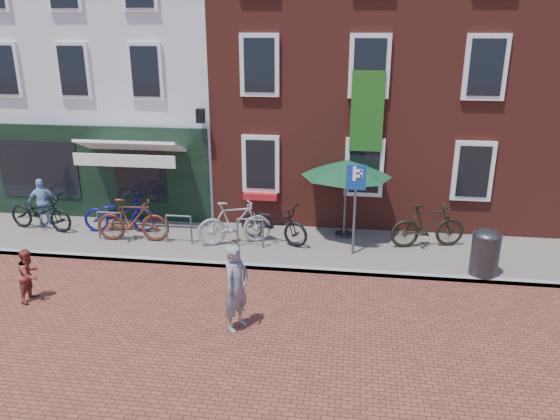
# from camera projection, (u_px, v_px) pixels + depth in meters

# --- Properties ---
(ground) EXTENTS (80.00, 80.00, 0.00)m
(ground) POSITION_uv_depth(u_px,v_px,m) (222.00, 268.00, 13.54)
(ground) COLOR brown
(sidewalk) EXTENTS (24.00, 3.00, 0.10)m
(sidewalk) POSITION_uv_depth(u_px,v_px,m) (270.00, 245.00, 14.80)
(sidewalk) COLOR slate
(sidewalk) RESTS_ON ground
(building_stucco) EXTENTS (8.00, 8.00, 9.00)m
(building_stucco) POSITION_uv_depth(u_px,v_px,m) (130.00, 65.00, 19.30)
(building_stucco) COLOR silver
(building_stucco) RESTS_ON ground
(building_brick_mid) EXTENTS (6.00, 8.00, 10.00)m
(building_brick_mid) POSITION_uv_depth(u_px,v_px,m) (323.00, 52.00, 18.21)
(building_brick_mid) COLOR maroon
(building_brick_mid) RESTS_ON ground
(building_brick_right) EXTENTS (6.00, 8.00, 10.00)m
(building_brick_right) POSITION_uv_depth(u_px,v_px,m) (507.00, 53.00, 17.42)
(building_brick_right) COLOR maroon
(building_brick_right) RESTS_ON ground
(litter_bin) EXTENTS (0.67, 0.67, 1.23)m
(litter_bin) POSITION_uv_depth(u_px,v_px,m) (486.00, 250.00, 12.76)
(litter_bin) COLOR #313133
(litter_bin) RESTS_ON sidewalk
(parking_sign) EXTENTS (0.50, 0.07, 2.43)m
(parking_sign) POSITION_uv_depth(u_px,v_px,m) (355.00, 194.00, 13.60)
(parking_sign) COLOR #4C4C4F
(parking_sign) RESTS_ON sidewalk
(parasol) EXTENTS (2.52, 2.52, 2.34)m
(parasol) POSITION_uv_depth(u_px,v_px,m) (347.00, 165.00, 14.68)
(parasol) COLOR #4C4C4F
(parasol) RESTS_ON sidewalk
(woman) EXTENTS (0.67, 0.78, 1.81)m
(woman) POSITION_uv_depth(u_px,v_px,m) (236.00, 288.00, 10.54)
(woman) COLOR slate
(woman) RESTS_ON ground
(boy) EXTENTS (0.49, 0.62, 1.22)m
(boy) POSITION_uv_depth(u_px,v_px,m) (29.00, 275.00, 11.77)
(boy) COLOR maroon
(boy) RESTS_ON ground
(cafe_person) EXTENTS (0.90, 0.75, 1.44)m
(cafe_person) POSITION_uv_depth(u_px,v_px,m) (43.00, 202.00, 16.00)
(cafe_person) COLOR #91BEE8
(cafe_person) RESTS_ON sidewalk
(bicycle_0) EXTENTS (2.20, 1.07, 1.11)m
(bicycle_0) POSITION_uv_depth(u_px,v_px,m) (40.00, 212.00, 15.65)
(bicycle_0) COLOR black
(bicycle_0) RESTS_ON sidewalk
(bicycle_1) EXTENTS (2.08, 0.72, 1.23)m
(bicycle_1) POSITION_uv_depth(u_px,v_px,m) (133.00, 220.00, 14.80)
(bicycle_1) COLOR #502614
(bicycle_1) RESTS_ON sidewalk
(bicycle_2) EXTENTS (2.18, 0.98, 1.11)m
(bicycle_2) POSITION_uv_depth(u_px,v_px,m) (120.00, 214.00, 15.50)
(bicycle_2) COLOR #0E0A60
(bicycle_2) RESTS_ON sidewalk
(bicycle_3) EXTENTS (2.12, 1.27, 1.23)m
(bicycle_3) POSITION_uv_depth(u_px,v_px,m) (234.00, 223.00, 14.60)
(bicycle_3) COLOR #97979A
(bicycle_3) RESTS_ON sidewalk
(bicycle_4) EXTENTS (2.23, 1.46, 1.11)m
(bicycle_4) POSITION_uv_depth(u_px,v_px,m) (274.00, 223.00, 14.74)
(bicycle_4) COLOR black
(bicycle_4) RESTS_ON sidewalk
(bicycle_5) EXTENTS (2.12, 1.04, 1.23)m
(bicycle_5) POSITION_uv_depth(u_px,v_px,m) (428.00, 226.00, 14.39)
(bicycle_5) COLOR black
(bicycle_5) RESTS_ON sidewalk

